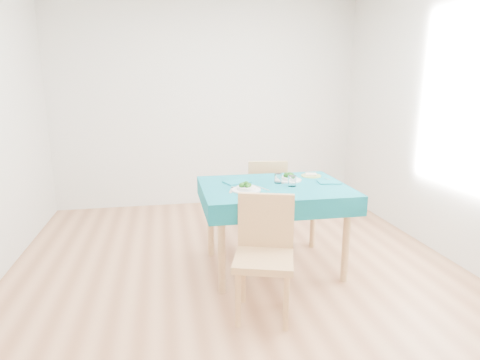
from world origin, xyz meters
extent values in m
cube|color=#9A6340|center=(0.00, 0.00, -0.01)|extent=(4.00, 4.50, 0.02)
cube|color=silver|center=(0.00, 2.25, 1.35)|extent=(4.00, 0.02, 2.70)
cube|color=silver|center=(0.00, -2.25, 1.35)|extent=(4.00, 0.02, 2.70)
cube|color=silver|center=(2.00, 0.00, 1.35)|extent=(0.02, 4.50, 2.70)
cube|color=#095A68|center=(0.32, 0.12, 0.38)|extent=(1.24, 0.94, 0.76)
cube|color=tan|center=(0.05, -0.62, 0.50)|extent=(0.52, 0.54, 1.01)
cube|color=tan|center=(0.45, 0.91, 0.50)|extent=(0.45, 0.49, 0.99)
cube|color=silver|center=(-0.07, 0.03, 0.76)|extent=(0.08, 0.19, 0.00)
cube|color=silver|center=(0.19, 0.06, 0.76)|extent=(0.11, 0.21, 0.00)
cube|color=silver|center=(0.43, 0.24, 0.76)|extent=(0.07, 0.18, 0.00)
cube|color=silver|center=(0.87, 0.21, 0.76)|extent=(0.05, 0.19, 0.00)
cube|color=#0D6573|center=(0.03, 0.28, 0.76)|extent=(0.26, 0.22, 0.01)
cube|color=#0D6573|center=(0.83, 0.12, 0.76)|extent=(0.21, 0.16, 0.01)
cylinder|color=white|center=(0.38, 0.20, 0.80)|extent=(0.07, 0.07, 0.08)
cylinder|color=white|center=(0.47, 0.07, 0.80)|extent=(0.07, 0.07, 0.09)
cylinder|color=#B0C661|center=(0.76, 0.40, 0.76)|extent=(0.19, 0.19, 0.01)
cube|color=beige|center=(0.76, 0.40, 0.77)|extent=(0.12, 0.12, 0.02)
camera|label=1|loc=(-0.59, -3.10, 1.61)|focal=30.00mm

